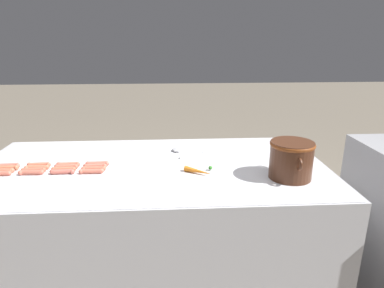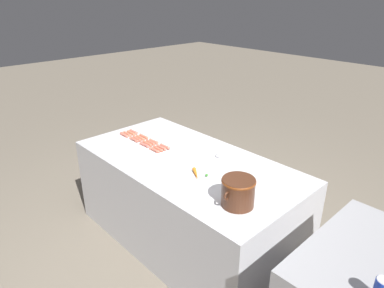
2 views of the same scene
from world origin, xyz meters
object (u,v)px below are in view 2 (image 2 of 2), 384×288
object	(u,v)px
hot_dog_4	(131,133)
hot_dog_9	(137,139)
hot_dog_8	(127,134)
hot_dog_12	(124,135)
hot_dog_3	(165,146)
bean_pot	(238,191)
hot_dog_0	(133,132)
serving_spoon	(219,158)
hot_dog_2	(154,141)
hot_dog_10	(147,143)
hot_dog_1	(144,136)
hot_dog_5	(140,138)
hot_dog_11	(158,149)
hot_dog_6	(151,142)
hot_dog_14	(144,145)
hot_dog_13	(134,140)
hot_dog_15	(154,150)
hot_dog_7	(161,147)
carrot	(197,174)

from	to	relation	value
hot_dog_4	hot_dog_9	xyz separation A→B (m)	(0.04, 0.16, 0.00)
hot_dog_8	hot_dog_12	bearing A→B (deg)	3.22
hot_dog_3	bean_pot	world-z (taller)	bean_pot
hot_dog_0	serving_spoon	size ratio (longest dim) A/B	0.57
hot_dog_2	hot_dog_10	xyz separation A→B (m)	(0.07, -0.00, 0.00)
hot_dog_1	hot_dog_5	xyz separation A→B (m)	(0.04, 0.00, 0.00)
hot_dog_11	hot_dog_6	bearing A→B (deg)	-103.70
hot_dog_0	hot_dog_11	xyz separation A→B (m)	(0.08, 0.50, 0.00)
hot_dog_9	hot_dog_14	distance (m)	0.17
hot_dog_4	hot_dog_13	size ratio (longest dim) A/B	1.00
hot_dog_12	serving_spoon	world-z (taller)	hot_dog_12
hot_dog_9	hot_dog_15	xyz separation A→B (m)	(0.04, 0.32, 0.00)
hot_dog_3	hot_dog_10	bearing A→B (deg)	-65.93
hot_dog_14	hot_dog_3	bearing A→B (deg)	124.25
hot_dog_3	hot_dog_12	size ratio (longest dim) A/B	1.00
hot_dog_4	hot_dog_2	bearing A→B (deg)	95.71
hot_dog_11	hot_dog_12	size ratio (longest dim) A/B	1.00
hot_dog_3	hot_dog_8	world-z (taller)	same
hot_dog_6	hot_dog_7	world-z (taller)	same
hot_dog_7	hot_dog_14	bearing A→B (deg)	-64.80
hot_dog_11	hot_dog_13	xyz separation A→B (m)	(0.03, -0.33, 0.00)
hot_dog_13	serving_spoon	distance (m)	0.89
hot_dog_0	hot_dog_14	distance (m)	0.36
hot_dog_2	carrot	distance (m)	0.76
hot_dog_15	bean_pot	xyz separation A→B (m)	(0.12, 1.07, 0.10)
hot_dog_8	hot_dog_13	distance (m)	0.17
hot_dog_9	carrot	distance (m)	0.92
hot_dog_0	hot_dog_10	xyz separation A→B (m)	(0.07, 0.33, 0.00)
hot_dog_7	carrot	size ratio (longest dim) A/B	0.84
serving_spoon	hot_dog_14	bearing A→B (deg)	-64.80
hot_dog_10	serving_spoon	bearing A→B (deg)	112.42
hot_dog_8	hot_dog_10	world-z (taller)	same
hot_dog_3	hot_dog_9	world-z (taller)	same
hot_dog_12	hot_dog_8	bearing A→B (deg)	-176.78
hot_dog_7	bean_pot	size ratio (longest dim) A/B	0.47
hot_dog_5	hot_dog_12	size ratio (longest dim) A/B	1.00
hot_dog_3	serving_spoon	bearing A→B (deg)	111.85
hot_dog_1	hot_dog_8	distance (m)	0.19
hot_dog_0	serving_spoon	world-z (taller)	hot_dog_0
hot_dog_15	carrot	size ratio (longest dim) A/B	0.84
hot_dog_6	hot_dog_13	xyz separation A→B (m)	(0.07, -0.17, 0.00)
carrot	hot_dog_12	bearing A→B (deg)	-92.13
hot_dog_0	hot_dog_4	bearing A→B (deg)	12.39
carrot	hot_dog_2	bearing A→B (deg)	-101.53
hot_dog_1	hot_dog_9	xyz separation A→B (m)	(0.08, 0.00, 0.00)
hot_dog_8	hot_dog_14	bearing A→B (deg)	84.45
hot_dog_1	hot_dog_6	xyz separation A→B (m)	(0.04, 0.17, 0.00)
hot_dog_4	hot_dog_12	world-z (taller)	same
hot_dog_10	hot_dog_5	bearing A→B (deg)	-101.96
hot_dog_7	carrot	distance (m)	0.60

